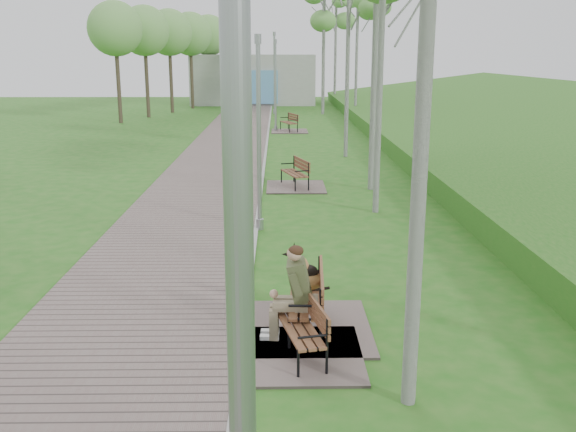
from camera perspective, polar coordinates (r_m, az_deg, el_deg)
name	(u,v)px	position (r m, az deg, el deg)	size (l,w,h in m)	color
walkway	(220,161)	(25.11, -6.10, 4.86)	(3.50, 67.00, 0.04)	#74635E
kerb	(265,161)	(25.01, -2.09, 4.90)	(0.10, 67.00, 0.05)	#999993
building_north	(253,79)	(54.23, -3.09, 12.02)	(10.00, 5.20, 4.00)	#9E9E99
bench_main	(302,301)	(9.72, 1.21, -7.60)	(1.90, 2.11, 1.66)	#74635E
bench_second	(301,344)	(9.05, 1.14, -11.30)	(1.63, 1.82, 1.00)	#74635E
bench_third	(295,181)	(20.10, 0.60, 3.13)	(1.82, 2.03, 1.12)	#74635E
bench_far	(289,127)	(34.78, 0.08, 7.88)	(1.94, 2.16, 1.19)	#74635E
lamp_post_second	(259,142)	(14.93, -2.60, 6.62)	(0.17, 0.17, 4.51)	gray
lamp_post_third	(276,89)	(34.95, -1.11, 11.24)	(0.19, 0.19, 4.81)	gray
lamp_post_far	(275,76)	(45.01, -1.21, 12.33)	(0.21, 0.21, 5.51)	gray
pedestrian_near	(234,101)	(44.77, -4.85, 10.11)	(0.65, 0.43, 1.78)	silver
birch_distant_a	(324,8)	(45.02, 3.23, 18.00)	(2.89, 2.89, 8.97)	silver
birch_distant_b	(336,12)	(54.82, 4.30, 17.62)	(2.98, 2.98, 9.35)	silver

